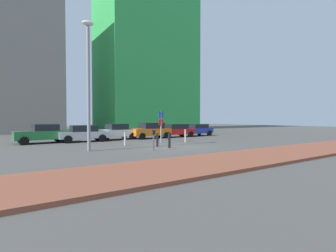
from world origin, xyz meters
TOP-DOWN VIEW (x-y plane):
  - ground_plane at (0.00, 0.00)m, footprint 120.00×120.00m
  - sidewalk_brick at (0.00, -6.66)m, footprint 40.00×3.77m
  - parked_car_green at (-7.29, 7.89)m, footprint 4.18×2.27m
  - parked_car_silver at (-4.18, 7.27)m, footprint 4.18×2.11m
  - parked_car_white at (-1.02, 7.87)m, footprint 4.09×2.20m
  - parked_car_orange at (2.47, 7.30)m, footprint 4.09×2.06m
  - parked_car_red at (5.59, 7.27)m, footprint 4.31×1.96m
  - parked_car_blue at (8.63, 7.49)m, footprint 4.39×2.10m
  - parking_sign_post at (0.95, 2.84)m, footprint 0.58×0.20m
  - parking_meter at (-2.25, -1.42)m, footprint 0.18×0.14m
  - street_lamp at (-5.58, 0.75)m, footprint 0.70×0.36m
  - traffic_bollard_near at (-0.82, 0.51)m, footprint 0.16×0.16m
  - traffic_bollard_mid at (-2.48, 2.39)m, footprint 0.14×0.14m
  - traffic_bollard_far at (-0.53, -0.60)m, footprint 0.17×0.17m
  - traffic_bollard_edge at (2.85, 2.01)m, footprint 0.13×0.13m
  - building_colorful_midrise at (13.36, 28.35)m, footprint 17.52×12.20m
  - building_under_construction at (-8.22, 29.27)m, footprint 11.32×13.50m

SIDE VIEW (x-z plane):
  - ground_plane at x=0.00m, z-range 0.00..0.00m
  - sidewalk_brick at x=0.00m, z-range 0.00..0.14m
  - traffic_bollard_near at x=-0.82m, z-range 0.00..0.95m
  - traffic_bollard_mid at x=-2.48m, z-range 0.00..0.99m
  - traffic_bollard_far at x=-0.53m, z-range 0.00..1.02m
  - traffic_bollard_edge at x=2.85m, z-range 0.00..1.09m
  - parked_car_blue at x=8.63m, z-range 0.04..1.42m
  - parked_car_silver at x=-4.18m, z-range 0.03..1.47m
  - parked_car_red at x=5.59m, z-range 0.04..1.47m
  - parked_car_white at x=-1.02m, z-range 0.01..1.52m
  - parked_car_green at x=-7.29m, z-range 0.02..1.56m
  - parked_car_orange at x=2.47m, z-range 0.03..1.62m
  - parking_meter at x=-2.25m, z-range 0.20..1.49m
  - parking_sign_post at x=0.95m, z-range 0.34..2.98m
  - street_lamp at x=-5.58m, z-range 0.64..8.57m
  - building_under_construction at x=-8.22m, z-range 0.00..22.55m
  - building_colorful_midrise at x=13.36m, z-range 0.00..28.12m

